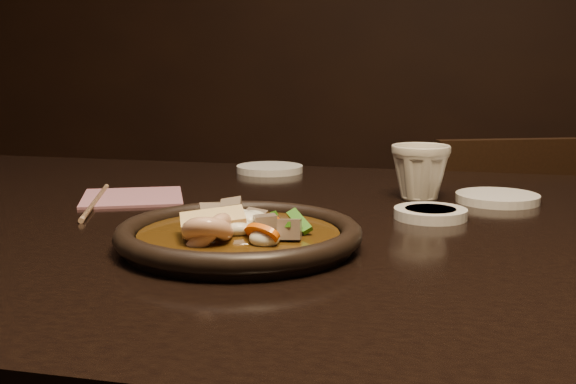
% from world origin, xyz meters
% --- Properties ---
extents(table, '(1.60, 0.90, 0.75)m').
position_xyz_m(table, '(0.00, 0.00, 0.67)').
color(table, black).
rests_on(table, floor).
extents(chair, '(0.49, 0.49, 0.79)m').
position_xyz_m(chair, '(0.33, 0.72, 0.43)').
color(chair, black).
rests_on(chair, floor).
extents(plate, '(0.25, 0.25, 0.03)m').
position_xyz_m(plate, '(0.03, -0.13, 0.76)').
color(plate, black).
rests_on(plate, table).
extents(stirfry, '(0.14, 0.15, 0.05)m').
position_xyz_m(stirfry, '(0.03, -0.14, 0.77)').
color(stirfry, '#3A240A').
rests_on(stirfry, plate).
extents(soy_dish, '(0.09, 0.09, 0.01)m').
position_xyz_m(soy_dish, '(0.22, 0.06, 0.76)').
color(soy_dish, white).
rests_on(soy_dish, table).
extents(saucer_left, '(0.11, 0.11, 0.01)m').
position_xyz_m(saucer_left, '(-0.07, 0.36, 0.76)').
color(saucer_left, white).
rests_on(saucer_left, table).
extents(saucer_right, '(0.11, 0.11, 0.01)m').
position_xyz_m(saucer_right, '(0.30, 0.18, 0.76)').
color(saucer_right, white).
rests_on(saucer_right, table).
extents(tea_cup, '(0.10, 0.10, 0.08)m').
position_xyz_m(tea_cup, '(0.20, 0.18, 0.79)').
color(tea_cup, beige).
rests_on(tea_cup, table).
extents(chopsticks, '(0.09, 0.22, 0.01)m').
position_xyz_m(chopsticks, '(-0.22, 0.04, 0.75)').
color(chopsticks, tan).
rests_on(chopsticks, table).
extents(napkin, '(0.18, 0.18, 0.00)m').
position_xyz_m(napkin, '(-0.19, 0.09, 0.75)').
color(napkin, '#995E6D').
rests_on(napkin, table).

